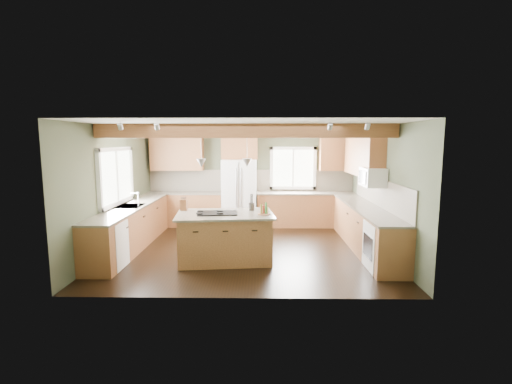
{
  "coord_description": "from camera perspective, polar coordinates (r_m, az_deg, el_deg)",
  "views": [
    {
      "loc": [
        0.31,
        -7.66,
        2.28
      ],
      "look_at": [
        0.17,
        0.3,
        1.19
      ],
      "focal_mm": 26.0,
      "sensor_mm": 36.0,
      "label": 1
    }
  ],
  "objects": [
    {
      "name": "microwave",
      "position": [
        7.98,
        17.51,
        2.19
      ],
      "size": [
        0.4,
        0.7,
        0.38
      ],
      "primitive_type": "cube",
      "color": "white",
      "rests_on": "wall_right"
    },
    {
      "name": "base_cab_right",
      "position": [
        8.23,
        16.46,
        -5.44
      ],
      "size": [
        0.6,
        3.7,
        0.88
      ],
      "primitive_type": "cube",
      "color": "brown",
      "rests_on": "floor"
    },
    {
      "name": "backsplash_right",
      "position": [
        8.17,
        18.59,
        -0.13
      ],
      "size": [
        0.03,
        3.7,
        0.58
      ],
      "primitive_type": "cube",
      "color": "brown",
      "rests_on": "wall_right"
    },
    {
      "name": "base_cab_left",
      "position": [
        8.41,
        -18.64,
        -5.24
      ],
      "size": [
        0.6,
        3.7,
        0.88
      ],
      "primitive_type": "cube",
      "color": "brown",
      "rests_on": "floor"
    },
    {
      "name": "bottle_tray",
      "position": [
        6.95,
        1.23,
        -2.58
      ],
      "size": [
        0.28,
        0.28,
        0.22
      ],
      "primitive_type": null,
      "rotation": [
        0.0,
        0.0,
        0.2
      ],
      "color": "brown",
      "rests_on": "island_top"
    },
    {
      "name": "island_top",
      "position": [
        7.09,
        -4.8,
        -3.45
      ],
      "size": [
        1.94,
        1.35,
        0.04
      ],
      "primitive_type": "cube",
      "rotation": [
        0.0,
        0.0,
        0.11
      ],
      "color": "#433B31",
      "rests_on": "island"
    },
    {
      "name": "utensil_crock",
      "position": [
        7.35,
        -0.69,
        -2.26
      ],
      "size": [
        0.14,
        0.14,
        0.15
      ],
      "primitive_type": "cylinder",
      "rotation": [
        0.0,
        0.0,
        0.25
      ],
      "color": "#39342D",
      "rests_on": "island_top"
    },
    {
      "name": "upper_cab_over_fridge",
      "position": [
        10.01,
        -2.54,
        7.06
      ],
      "size": [
        0.96,
        0.35,
        0.7
      ],
      "primitive_type": "cube",
      "color": "brown",
      "rests_on": "wall_back"
    },
    {
      "name": "ceiling_beam",
      "position": [
        6.93,
        -1.62,
        9.37
      ],
      "size": [
        5.55,
        0.26,
        0.26
      ],
      "primitive_type": "cube",
      "color": "brown",
      "rests_on": "ceiling"
    },
    {
      "name": "wall_right",
      "position": [
        8.12,
        18.83,
        0.45
      ],
      "size": [
        0.0,
        5.0,
        5.0
      ],
      "primitive_type": "plane",
      "rotation": [
        1.57,
        0.0,
        -1.57
      ],
      "color": "#434A34",
      "rests_on": "ground"
    },
    {
      "name": "pendant_left",
      "position": [
        6.97,
        -8.41,
        4.43
      ],
      "size": [
        0.18,
        0.18,
        0.16
      ],
      "primitive_type": "cone",
      "rotation": [
        3.14,
        0.0,
        0.0
      ],
      "color": "#B2B2B7",
      "rests_on": "ceiling"
    },
    {
      "name": "soffit_trim",
      "position": [
        10.07,
        -0.8,
        9.29
      ],
      "size": [
        5.55,
        0.2,
        0.1
      ],
      "primitive_type": "cube",
      "color": "brown",
      "rests_on": "ceiling"
    },
    {
      "name": "backsplash_back",
      "position": [
        10.21,
        -0.77,
        1.8
      ],
      "size": [
        5.58,
        0.03,
        0.58
      ],
      "primitive_type": "cube",
      "color": "brown",
      "rests_on": "wall_back"
    },
    {
      "name": "counter_left",
      "position": [
        8.33,
        -18.78,
        -2.15
      ],
      "size": [
        0.64,
        3.74,
        0.04
      ],
      "primitive_type": "cube",
      "color": "#433B31",
      "rests_on": "base_cab_left"
    },
    {
      "name": "base_cab_back_left",
      "position": [
        10.25,
        -10.88,
        -2.67
      ],
      "size": [
        2.02,
        0.6,
        0.88
      ],
      "primitive_type": "cube",
      "color": "brown",
      "rests_on": "floor"
    },
    {
      "name": "counter_right",
      "position": [
        8.14,
        16.58,
        -2.29
      ],
      "size": [
        0.64,
        3.74,
        0.04
      ],
      "primitive_type": "cube",
      "color": "#433B31",
      "rests_on": "base_cab_right"
    },
    {
      "name": "upper_cab_right",
      "position": [
        8.88,
        16.16,
        5.37
      ],
      "size": [
        0.35,
        2.2,
        0.9
      ],
      "primitive_type": "cube",
      "color": "brown",
      "rests_on": "wall_right"
    },
    {
      "name": "window_left",
      "position": [
        8.34,
        -20.79,
        2.28
      ],
      "size": [
        0.04,
        1.6,
        1.05
      ],
      "primitive_type": "cube",
      "color": "white",
      "rests_on": "wall_left"
    },
    {
      "name": "oven",
      "position": [
        7.02,
        19.21,
        -7.92
      ],
      "size": [
        0.6,
        0.72,
        0.84
      ],
      "primitive_type": "cube",
      "color": "white",
      "rests_on": "floor"
    },
    {
      "name": "dishwasher",
      "position": [
        7.24,
        -22.02,
        -7.59
      ],
      "size": [
        0.6,
        0.6,
        0.84
      ],
      "primitive_type": "cube",
      "color": "white",
      "rests_on": "floor"
    },
    {
      "name": "wall_left",
      "position": [
        8.33,
        -20.96,
        0.53
      ],
      "size": [
        0.0,
        5.0,
        5.0
      ],
      "primitive_type": "plane",
      "rotation": [
        1.57,
        0.0,
        1.57
      ],
      "color": "#434A34",
      "rests_on": "ground"
    },
    {
      "name": "window_back",
      "position": [
        10.2,
        5.7,
        3.68
      ],
      "size": [
        1.1,
        0.04,
        1.0
      ],
      "primitive_type": "cube",
      "color": "white",
      "rests_on": "wall_back"
    },
    {
      "name": "ceiling",
      "position": [
        7.68,
        -1.36,
        10.19
      ],
      "size": [
        5.6,
        5.6,
        0.0
      ],
      "primitive_type": "plane",
      "rotation": [
        3.14,
        0.0,
        0.0
      ],
      "color": "silver",
      "rests_on": "wall_back"
    },
    {
      "name": "pendant_right",
      "position": [
        6.98,
        -1.38,
        4.52
      ],
      "size": [
        0.18,
        0.18,
        0.16
      ],
      "primitive_type": "cone",
      "rotation": [
        3.14,
        0.0,
        0.0
      ],
      "color": "#B2B2B7",
      "rests_on": "ceiling"
    },
    {
      "name": "upper_cab_back_corner",
      "position": [
        10.19,
        12.3,
        5.78
      ],
      "size": [
        0.9,
        0.35,
        0.9
      ],
      "primitive_type": "cube",
      "color": "brown",
      "rests_on": "wall_back"
    },
    {
      "name": "wall_back",
      "position": [
        10.22,
        -0.77,
        2.31
      ],
      "size": [
        5.6,
        0.0,
        5.6
      ],
      "primitive_type": "plane",
      "rotation": [
        1.57,
        0.0,
        0.0
      ],
      "color": "#434A34",
      "rests_on": "ground"
    },
    {
      "name": "knife_block",
      "position": [
        7.48,
        -11.06,
        -1.96
      ],
      "size": [
        0.14,
        0.11,
        0.22
      ],
      "primitive_type": "cube",
      "rotation": [
        0.0,
        0.0,
        -0.07
      ],
      "color": "brown",
      "rests_on": "island_top"
    },
    {
      "name": "counter_back_left",
      "position": [
        10.18,
        -10.94,
        -0.12
      ],
      "size": [
        2.06,
        0.64,
        0.04
      ],
      "primitive_type": "cube",
      "color": "#433B31",
      "rests_on": "base_cab_back_left"
    },
    {
      "name": "sink",
      "position": [
        8.32,
        -18.78,
        -2.12
      ],
      "size": [
        0.5,
        0.65,
        0.03
      ],
      "primitive_type": "cube",
      "color": "#262628",
      "rests_on": "counter_left"
    },
    {
      "name": "refrigerator",
      "position": [
        9.9,
        -2.57,
        -0.21
      ],
      "size": [
        0.9,
        0.74,
        1.8
      ],
      "primitive_type": "cube",
      "color": "white",
      "rests_on": "floor"
    },
    {
      "name": "island",
      "position": [
        7.19,
        -4.76,
        -7.05
      ],
      "size": [
        1.81,
        1.22,
        0.88
      ],
      "primitive_type": "cube",
      "rotation": [
        0.0,
        0.0,
        0.11
      ],
      "color": "brown",
      "rests_on": "floor"
    },
    {
      "name": "counter_back_right",
      "position": [
        10.03,
        7.72,
        -0.16
      ],
      "size": [
        2.66,
        0.64,
        0.04
      ],
      "primitive_type": "cube",
      "color": "#433B31",
      "rests_on": "base_cab_back_right"
    },
    {
      "name": "floor",
      "position": [
        8.0,
        -1.3,
        -8.75
      ],
      "size": [
        5.6,
        5.6,
        0.0
      ],
      "primitive_type": "plane",
      "color": "black",
      "rests_on": "ground"
    },
    {
      "name": "upper_cab_back_left",
      "position": [
        10.26,
        -12.05,
        5.8
      ],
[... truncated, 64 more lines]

